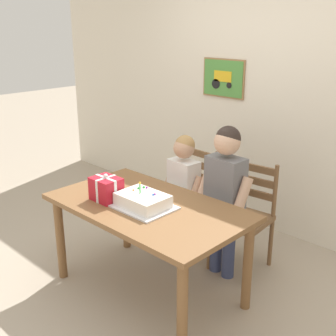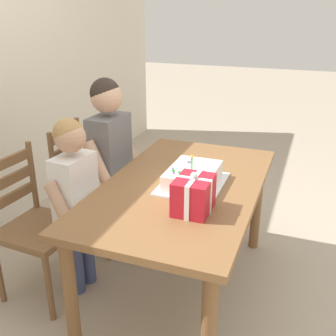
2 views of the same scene
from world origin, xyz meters
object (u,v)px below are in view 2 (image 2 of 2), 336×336
birthday_cake (193,177)px  child_younger (75,191)px  dining_table (182,199)px  gift_box_red_large (194,195)px  chair_left (34,225)px  chair_right (88,186)px  child_older (110,152)px

birthday_cake → child_younger: 0.70m
dining_table → child_younger: 0.63m
dining_table → gift_box_red_large: size_ratio=6.68×
dining_table → chair_left: bearing=110.1°
child_younger → chair_right: bearing=25.2°
dining_table → birthday_cake: birthday_cake is taller
birthday_cake → chair_right: 0.99m
dining_table → child_older: bearing=66.9°
dining_table → child_older: (0.26, 0.60, 0.13)m
birthday_cake → chair_right: bearing=71.9°
gift_box_red_large → chair_left: gift_box_red_large is taller
gift_box_red_large → child_older: size_ratio=0.18×
gift_box_red_large → chair_right: (0.59, 0.99, -0.37)m
child_older → child_younger: bearing=180.0°
birthday_cake → chair_left: birthday_cake is taller
dining_table → child_younger: (-0.18, 0.60, 0.04)m
birthday_cake → chair_left: bearing=109.6°
child_younger → gift_box_red_large: bearing=-97.6°
birthday_cake → chair_left: (-0.32, 0.89, -0.33)m
birthday_cake → child_older: bearing=69.7°
dining_table → chair_left: size_ratio=1.62×
gift_box_red_large → chair_right: gift_box_red_large is taller
child_older → gift_box_red_large: bearing=-125.6°
chair_left → child_younger: child_younger is taller
chair_right → child_younger: child_younger is taller
gift_box_red_large → child_older: child_older is taller
chair_left → child_younger: size_ratio=0.82×
gift_box_red_large → child_older: (0.54, 0.76, -0.06)m
child_younger → dining_table: bearing=-73.0°
child_younger → child_older: bearing=-0.0°
child_older → child_younger: size_ratio=1.13×
birthday_cake → dining_table: bearing=101.8°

